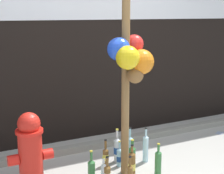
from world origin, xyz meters
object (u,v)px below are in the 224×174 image
(memorial_post, at_px, (130,35))
(fire_hydrant, at_px, (30,150))
(bottle_8, at_px, (117,149))
(bottle_5, at_px, (132,165))
(bottle_0, at_px, (119,157))
(bottle_3, at_px, (158,162))
(bottle_9, at_px, (132,157))
(bottle_10, at_px, (130,148))
(bottle_6, at_px, (104,172))
(bottle_11, at_px, (91,170))
(bottle_1, at_px, (146,148))
(bottle_7, at_px, (106,156))

(memorial_post, relative_size, fire_hydrant, 3.59)
(bottle_8, bearing_deg, bottle_5, -96.74)
(bottle_0, distance_m, bottle_3, 0.46)
(bottle_0, xyz_separation_m, bottle_8, (0.03, 0.12, 0.04))
(bottle_9, distance_m, bottle_10, 0.19)
(bottle_5, xyz_separation_m, bottle_8, (0.05, 0.45, -0.00))
(bottle_0, bearing_deg, bottle_6, -141.43)
(bottle_0, xyz_separation_m, bottle_3, (0.27, -0.38, 0.04))
(bottle_6, relative_size, bottle_9, 0.80)
(bottle_10, bearing_deg, bottle_11, -155.62)
(memorial_post, xyz_separation_m, bottle_1, (0.34, 0.21, -1.32))
(bottle_6, bearing_deg, bottle_3, -12.94)
(bottle_0, distance_m, bottle_8, 0.13)
(memorial_post, bearing_deg, bottle_7, 111.85)
(fire_hydrant, xyz_separation_m, bottle_6, (0.68, -0.23, -0.28))
(bottle_1, height_order, bottle_7, bottle_1)
(memorial_post, height_order, bottle_3, memorial_post)
(bottle_5, distance_m, bottle_9, 0.26)
(bottle_6, distance_m, bottle_9, 0.44)
(bottle_6, bearing_deg, bottle_7, 61.90)
(bottle_1, xyz_separation_m, bottle_3, (-0.06, -0.35, -0.02))
(bottle_0, relative_size, bottle_5, 0.79)
(bottle_1, xyz_separation_m, bottle_9, (-0.22, -0.08, -0.03))
(fire_hydrant, height_order, bottle_0, fire_hydrant)
(memorial_post, bearing_deg, bottle_0, 86.99)
(bottle_1, xyz_separation_m, bottle_8, (-0.30, 0.14, -0.02))
(bottle_1, xyz_separation_m, bottle_11, (-0.75, -0.17, -0.04))
(bottle_1, bearing_deg, fire_hydrant, 179.53)
(bottle_0, distance_m, bottle_9, 0.15)
(bottle_0, relative_size, bottle_7, 0.95)
(memorial_post, xyz_separation_m, fire_hydrant, (-0.98, 0.22, -1.10))
(fire_hydrant, bearing_deg, bottle_10, 4.18)
(bottle_10, xyz_separation_m, bottle_11, (-0.59, -0.27, -0.03))
(bottle_3, bearing_deg, fire_hydrant, 163.86)
(bottle_0, bearing_deg, bottle_8, 76.43)
(bottle_10, bearing_deg, fire_hydrant, -175.82)
(bottle_3, bearing_deg, bottle_5, 170.35)
(bottle_1, distance_m, bottle_5, 0.47)
(bottle_5, bearing_deg, bottle_7, 105.41)
(memorial_post, bearing_deg, bottle_5, -97.16)
(fire_hydrant, xyz_separation_m, bottle_3, (1.26, -0.36, -0.24))
(bottle_6, distance_m, bottle_10, 0.58)
(memorial_post, xyz_separation_m, bottle_6, (-0.30, -0.01, -1.38))
(bottle_0, bearing_deg, memorial_post, -93.01)
(fire_hydrant, height_order, bottle_3, fire_hydrant)
(bottle_7, distance_m, bottle_10, 0.31)
(bottle_6, height_order, bottle_10, bottle_10)
(fire_hydrant, xyz_separation_m, bottle_0, (0.99, 0.01, -0.28))
(bottle_1, bearing_deg, memorial_post, -148.59)
(bottle_0, relative_size, bottle_10, 0.73)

